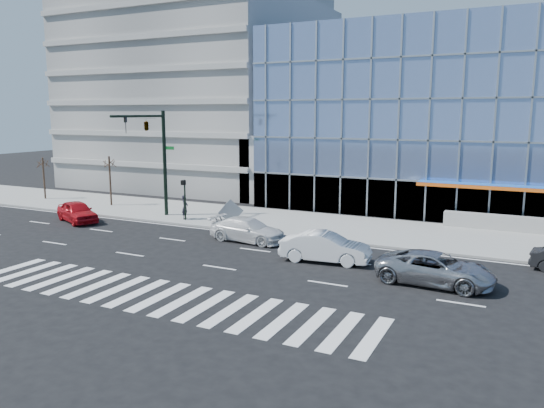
{
  "coord_description": "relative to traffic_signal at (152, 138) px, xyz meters",
  "views": [
    {
      "loc": [
        14.24,
        -26.77,
        7.98
      ],
      "look_at": [
        -0.36,
        3.0,
        2.27
      ],
      "focal_mm": 35.0,
      "sensor_mm": 36.0,
      "label": 1
    }
  ],
  "objects": [
    {
      "name": "white_suv",
      "position": [
        9.56,
        -2.82,
        -5.43
      ],
      "size": [
        5.2,
        2.43,
        1.47
      ],
      "primitive_type": "imported",
      "rotation": [
        0.0,
        0.0,
        1.5
      ],
      "color": "silver",
      "rests_on": "ground"
    },
    {
      "name": "silver_suv",
      "position": [
        21.56,
        -6.41,
        -5.41
      ],
      "size": [
        5.6,
        2.87,
        1.51
      ],
      "primitive_type": "imported",
      "rotation": [
        0.0,
        0.0,
        1.5
      ],
      "color": "#ABABB0",
      "rests_on": "ground"
    },
    {
      "name": "ramp_block",
      "position": [
        5.0,
        13.43,
        -3.16
      ],
      "size": [
        6.0,
        8.0,
        6.0
      ],
      "primitive_type": "cube",
      "color": "gray",
      "rests_on": "ground"
    },
    {
      "name": "street_tree_near",
      "position": [
        -7.0,
        2.93,
        -2.39
      ],
      "size": [
        1.1,
        1.1,
        4.23
      ],
      "color": "#332319",
      "rests_on": "sidewalk"
    },
    {
      "name": "ground",
      "position": [
        11.0,
        -4.57,
        -6.16
      ],
      "size": [
        160.0,
        160.0,
        0.0
      ],
      "primitive_type": "plane",
      "color": "black",
      "rests_on": "ground"
    },
    {
      "name": "ped_signal_post",
      "position": [
        2.5,
        0.37,
        -4.02
      ],
      "size": [
        0.3,
        0.33,
        3.0
      ],
      "color": "black",
      "rests_on": "sidewalk"
    },
    {
      "name": "traffic_signal",
      "position": [
        0.0,
        0.0,
        0.0
      ],
      "size": [
        1.14,
        5.74,
        8.0
      ],
      "color": "black",
      "rests_on": "sidewalk"
    },
    {
      "name": "street_tree_far",
      "position": [
        -15.0,
        2.93,
        -2.72
      ],
      "size": [
        1.1,
        1.1,
        3.87
      ],
      "color": "#332319",
      "rests_on": "sidewalk"
    },
    {
      "name": "tower_far_mid",
      "position": [
        -47.0,
        59.43,
        23.84
      ],
      "size": [
        13.0,
        13.0,
        60.0
      ],
      "primitive_type": "cube",
      "color": "slate",
      "rests_on": "ground"
    },
    {
      "name": "tilted_panel",
      "position": [
        6.35,
        0.52,
        -5.1
      ],
      "size": [
        1.48,
        1.18,
        1.84
      ],
      "primitive_type": "cube",
      "rotation": [
        0.0,
        0.73,
        0.66
      ],
      "color": "#A0A0A0",
      "rests_on": "sidewalk"
    },
    {
      "name": "pedestrian",
      "position": [
        2.3,
        0.68,
        -5.12
      ],
      "size": [
        0.6,
        0.75,
        1.79
      ],
      "primitive_type": "imported",
      "rotation": [
        0.0,
        0.0,
        1.86
      ],
      "color": "black",
      "rests_on": "sidewalk"
    },
    {
      "name": "white_sedan",
      "position": [
        15.56,
        -5.06,
        -5.36
      ],
      "size": [
        5.02,
        2.21,
        1.6
      ],
      "primitive_type": "imported",
      "rotation": [
        0.0,
        0.0,
        1.68
      ],
      "color": "white",
      "rests_on": "ground"
    },
    {
      "name": "tower_backdrop",
      "position": [
        -19.0,
        65.43,
        17.84
      ],
      "size": [
        14.0,
        14.0,
        48.0
      ],
      "primitive_type": "cube",
      "color": "gray",
      "rests_on": "ground"
    },
    {
      "name": "parking_garage",
      "position": [
        -9.0,
        21.43,
        3.84
      ],
      "size": [
        24.0,
        24.0,
        20.0
      ],
      "primitive_type": "cube",
      "color": "gray",
      "rests_on": "ground"
    },
    {
      "name": "sidewalk",
      "position": [
        11.0,
        3.43,
        -6.09
      ],
      "size": [
        120.0,
        8.0,
        0.15
      ],
      "primitive_type": "cube",
      "color": "gray",
      "rests_on": "ground"
    },
    {
      "name": "red_sedan",
      "position": [
        -4.68,
        -3.11,
        -5.39
      ],
      "size": [
        4.89,
        3.53,
        1.55
      ],
      "primitive_type": "imported",
      "rotation": [
        0.0,
        0.0,
        1.15
      ],
      "color": "#B60E16",
      "rests_on": "ground"
    },
    {
      "name": "theatre_building",
      "position": [
        25.0,
        21.43,
        1.34
      ],
      "size": [
        42.0,
        26.0,
        15.0
      ],
      "primitive_type": "cube",
      "color": "#6E87B8",
      "rests_on": "ground"
    }
  ]
}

